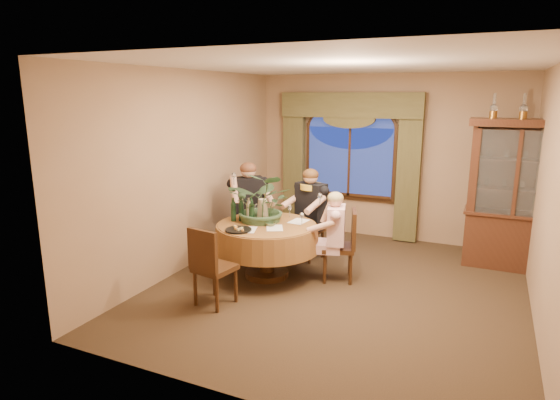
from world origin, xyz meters
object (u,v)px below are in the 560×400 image
at_px(chair_front_left, 215,266).
at_px(china_cabinet, 514,196).
at_px(oil_lamp_center, 524,106).
at_px(dining_table, 267,250).
at_px(oil_lamp_right, 555,106).
at_px(wine_bottle_2, 251,207).
at_px(chair_back_right, 307,228).
at_px(wine_bottle_4, 241,207).
at_px(wine_bottle_0, 233,209).
at_px(wine_bottle_5, 249,210).
at_px(olive_bowl, 270,224).
at_px(person_pink, 336,237).
at_px(wine_bottle_3, 241,209).
at_px(oil_lamp_left, 494,106).
at_px(person_back, 248,209).
at_px(centerpiece_plant, 264,178).
at_px(wine_bottle_1, 252,212).
at_px(stoneware_vase, 263,210).
at_px(chair_back, 250,225).
at_px(chair_right, 338,246).
at_px(person_scarf, 311,214).

bearing_deg(chair_front_left, china_cabinet, 50.69).
bearing_deg(oil_lamp_center, dining_table, -149.86).
bearing_deg(oil_lamp_right, oil_lamp_center, 180.00).
bearing_deg(wine_bottle_2, chair_back_right, 53.67).
relative_size(wine_bottle_2, wine_bottle_4, 1.00).
bearing_deg(chair_back_right, dining_table, 90.00).
bearing_deg(wine_bottle_0, wine_bottle_5, 18.99).
relative_size(chair_front_left, olive_bowl, 6.86).
relative_size(oil_lamp_center, person_pink, 0.28).
bearing_deg(wine_bottle_3, oil_lamp_left, 30.14).
bearing_deg(chair_front_left, chair_back_right, 87.60).
relative_size(wine_bottle_0, wine_bottle_3, 1.00).
distance_m(wine_bottle_2, wine_bottle_3, 0.18).
relative_size(person_back, wine_bottle_2, 4.46).
distance_m(centerpiece_plant, olive_bowl, 0.64).
bearing_deg(wine_bottle_2, wine_bottle_1, -60.61).
height_order(stoneware_vase, wine_bottle_5, wine_bottle_5).
distance_m(centerpiece_plant, wine_bottle_3, 0.53).
bearing_deg(wine_bottle_1, chair_back_right, 67.80).
bearing_deg(olive_bowl, oil_lamp_center, 31.87).
height_order(chair_back, centerpiece_plant, centerpiece_plant).
height_order(chair_right, chair_back_right, same).
bearing_deg(chair_back_right, chair_back, 28.12).
xyz_separation_m(china_cabinet, person_scarf, (-2.74, -0.83, -0.37)).
xyz_separation_m(chair_right, person_pink, (-0.02, -0.05, 0.13)).
relative_size(stoneware_vase, olive_bowl, 2.19).
bearing_deg(dining_table, person_scarf, 72.87).
xyz_separation_m(chair_back_right, wine_bottle_1, (-0.41, -1.01, 0.44)).
height_order(chair_right, stoneware_vase, stoneware_vase).
distance_m(chair_front_left, wine_bottle_2, 1.28).
bearing_deg(stoneware_vase, wine_bottle_4, 178.09).
height_order(person_scarf, stoneware_vase, person_scarf).
distance_m(chair_back_right, person_back, 0.94).
bearing_deg(china_cabinet, oil_lamp_center, 180.00).
bearing_deg(chair_front_left, stoneware_vase, 96.78).
bearing_deg(chair_front_left, oil_lamp_center, 50.69).
distance_m(china_cabinet, chair_front_left, 4.29).
bearing_deg(wine_bottle_4, oil_lamp_left, 27.56).
bearing_deg(chair_back_right, wine_bottle_0, 68.08).
xyz_separation_m(wine_bottle_0, wine_bottle_2, (0.16, 0.21, 0.00)).
bearing_deg(person_scarf, wine_bottle_3, 71.58).
relative_size(person_scarf, wine_bottle_0, 4.23).
xyz_separation_m(chair_back, wine_bottle_5, (0.35, -0.69, 0.44)).
relative_size(china_cabinet, centerpiece_plant, 2.10).
relative_size(stoneware_vase, wine_bottle_4, 0.93).
bearing_deg(chair_back, person_back, 38.95).
distance_m(wine_bottle_0, wine_bottle_5, 0.21).
relative_size(wine_bottle_1, wine_bottle_2, 1.00).
distance_m(china_cabinet, oil_lamp_right, 1.29).
distance_m(dining_table, chair_front_left, 1.06).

